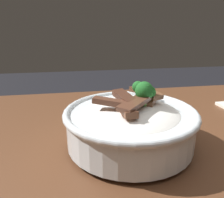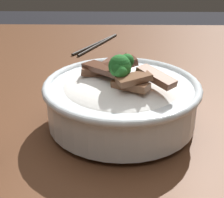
% 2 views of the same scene
% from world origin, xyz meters
% --- Properties ---
extents(rice_bowl, '(0.24, 0.24, 0.12)m').
position_xyz_m(rice_bowl, '(-0.00, 0.02, 0.87)').
color(rice_bowl, silver).
rests_on(rice_bowl, dining_table).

